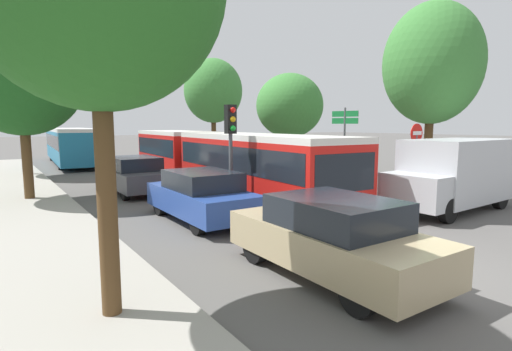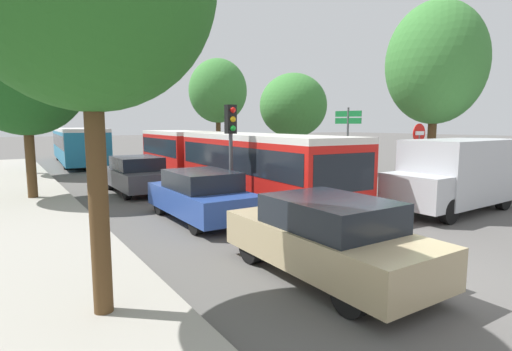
# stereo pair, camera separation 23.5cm
# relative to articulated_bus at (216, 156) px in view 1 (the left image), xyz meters

# --- Properties ---
(ground_plane) EXTENTS (200.00, 200.00, 0.00)m
(ground_plane) POSITION_rel_articulated_bus_xyz_m (-1.66, -11.08, -1.40)
(ground_plane) COLOR #565451
(kerb_strip_left) EXTENTS (3.20, 35.97, 0.14)m
(kerb_strip_left) POSITION_rel_articulated_bus_xyz_m (-7.58, 1.91, -1.33)
(kerb_strip_left) COLOR #9E998E
(kerb_strip_left) RESTS_ON ground
(articulated_bus) EXTENTS (3.30, 16.49, 2.43)m
(articulated_bus) POSITION_rel_articulated_bus_xyz_m (0.00, 0.00, 0.00)
(articulated_bus) COLOR red
(articulated_bus) RESTS_ON ground
(city_bus_rear) EXTENTS (3.27, 11.81, 2.51)m
(city_bus_rear) POSITION_rel_articulated_bus_xyz_m (-3.40, 14.89, 0.05)
(city_bus_rear) COLOR teal
(city_bus_rear) RESTS_ON ground
(queued_car_tan) EXTENTS (1.82, 4.27, 1.48)m
(queued_car_tan) POSITION_rel_articulated_bus_xyz_m (-3.27, -10.49, -0.65)
(queued_car_tan) COLOR tan
(queued_car_tan) RESTS_ON ground
(queued_car_blue) EXTENTS (1.80, 4.21, 1.46)m
(queued_car_blue) POSITION_rel_articulated_bus_xyz_m (-3.33, -5.25, -0.66)
(queued_car_blue) COLOR #284799
(queued_car_blue) RESTS_ON ground
(queued_car_graphite) EXTENTS (1.83, 4.29, 1.49)m
(queued_car_graphite) POSITION_rel_articulated_bus_xyz_m (-3.51, 0.54, -0.65)
(queued_car_graphite) COLOR #47474C
(queued_car_graphite) RESTS_ON ground
(white_van) EXTENTS (5.07, 2.15, 2.31)m
(white_van) POSITION_rel_articulated_bus_xyz_m (4.16, -8.54, -0.16)
(white_van) COLOR #B7BABF
(white_van) RESTS_ON ground
(traffic_light) EXTENTS (0.32, 0.36, 3.40)m
(traffic_light) POSITION_rel_articulated_bus_xyz_m (-2.02, -4.74, 1.09)
(traffic_light) COLOR #56595E
(traffic_light) RESTS_ON ground
(no_entry_sign) EXTENTS (0.70, 0.08, 2.82)m
(no_entry_sign) POSITION_rel_articulated_bus_xyz_m (4.88, -6.59, 0.47)
(no_entry_sign) COLOR #56595E
(no_entry_sign) RESTS_ON ground
(direction_sign_post) EXTENTS (0.41, 1.37, 3.60)m
(direction_sign_post) POSITION_rel_articulated_bus_xyz_m (6.16, -1.76, 1.15)
(direction_sign_post) COLOR #56595E
(direction_sign_post) RESTS_ON ground
(tree_left_mid) EXTENTS (4.27, 4.27, 6.85)m
(tree_left_mid) POSITION_rel_articulated_bus_xyz_m (-7.24, 0.78, 3.21)
(tree_left_mid) COLOR #51381E
(tree_left_mid) RESTS_ON ground
(tree_left_far) EXTENTS (4.27, 4.27, 7.77)m
(tree_left_far) POSITION_rel_articulated_bus_xyz_m (-6.76, 9.11, 3.88)
(tree_left_far) COLOR #51381E
(tree_left_far) RESTS_ON ground
(tree_right_near) EXTENTS (3.85, 3.85, 7.60)m
(tree_right_near) POSITION_rel_articulated_bus_xyz_m (6.65, -6.03, 3.67)
(tree_right_near) COLOR #51381E
(tree_right_near) RESTS_ON ground
(tree_right_mid) EXTENTS (3.79, 3.79, 5.65)m
(tree_right_mid) POSITION_rel_articulated_bus_xyz_m (5.89, 2.35, 2.34)
(tree_right_mid) COLOR #51381E
(tree_right_mid) RESTS_ON ground
(tree_right_far) EXTENTS (4.40, 4.40, 7.71)m
(tree_right_far) POSITION_rel_articulated_bus_xyz_m (6.13, 11.71, 3.77)
(tree_right_far) COLOR #51381E
(tree_right_far) RESTS_ON ground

